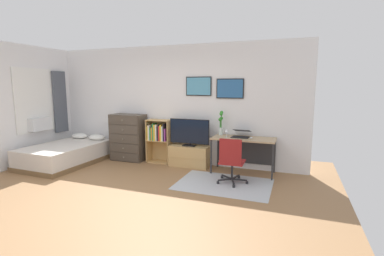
{
  "coord_description": "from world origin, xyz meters",
  "views": [
    {
      "loc": [
        2.74,
        -3.54,
        1.79
      ],
      "look_at": [
        0.85,
        1.5,
        0.98
      ],
      "focal_mm": 26.24,
      "sensor_mm": 36.0,
      "label": 1
    }
  ],
  "objects": [
    {
      "name": "ground_plane",
      "position": [
        0.0,
        0.0,
        0.0
      ],
      "size": [
        7.2,
        7.2,
        0.0
      ],
      "primitive_type": "plane",
      "color": "#936B44"
    },
    {
      "name": "wall_back_with_posters",
      "position": [
        0.01,
        2.43,
        1.36
      ],
      "size": [
        6.12,
        0.09,
        2.7
      ],
      "color": "white",
      "rests_on": "ground_plane"
    },
    {
      "name": "area_rug",
      "position": [
        1.56,
        1.29,
        0.0
      ],
      "size": [
        1.7,
        1.2,
        0.01
      ],
      "primitive_type": "cube",
      "color": "#B2B7BC",
      "rests_on": "ground_plane"
    },
    {
      "name": "bed",
      "position": [
        -2.21,
        1.39,
        0.23
      ],
      "size": [
        1.29,
        1.98,
        0.58
      ],
      "rotation": [
        0.0,
        0.0,
        -0.02
      ],
      "color": "brown",
      "rests_on": "ground_plane"
    },
    {
      "name": "dresser",
      "position": [
        -1.04,
        2.15,
        0.56
      ],
      "size": [
        0.82,
        0.46,
        1.11
      ],
      "color": "#4C4238",
      "rests_on": "ground_plane"
    },
    {
      "name": "bookshelf",
      "position": [
        -0.25,
        2.21,
        0.61
      ],
      "size": [
        0.57,
        0.3,
        1.01
      ],
      "color": "tan",
      "rests_on": "ground_plane"
    },
    {
      "name": "tv_stand",
      "position": [
        0.55,
        2.17,
        0.23
      ],
      "size": [
        0.88,
        0.41,
        0.47
      ],
      "color": "tan",
      "rests_on": "ground_plane"
    },
    {
      "name": "television",
      "position": [
        0.55,
        2.15,
        0.77
      ],
      "size": [
        0.92,
        0.16,
        0.6
      ],
      "color": "black",
      "rests_on": "tv_stand"
    },
    {
      "name": "desk",
      "position": [
        1.76,
        2.16,
        0.6
      ],
      "size": [
        1.27,
        0.58,
        0.74
      ],
      "color": "tan",
      "rests_on": "ground_plane"
    },
    {
      "name": "office_chair",
      "position": [
        1.67,
        1.35,
        0.46
      ],
      "size": [
        0.56,
        0.58,
        0.86
      ],
      "rotation": [
        0.0,
        0.0,
        0.03
      ],
      "color": "#232326",
      "rests_on": "ground_plane"
    },
    {
      "name": "laptop",
      "position": [
        1.69,
        2.17,
        0.8
      ],
      "size": [
        0.37,
        0.4,
        0.15
      ],
      "rotation": [
        0.0,
        0.0,
        -0.08
      ],
      "color": "black",
      "rests_on": "desk"
    },
    {
      "name": "computer_mouse",
      "position": [
        1.91,
        2.04,
        0.76
      ],
      "size": [
        0.06,
        0.1,
        0.03
      ],
      "primitive_type": "ellipsoid",
      "color": "silver",
      "rests_on": "desk"
    },
    {
      "name": "bamboo_vase",
      "position": [
        1.23,
        2.25,
        1.0
      ],
      "size": [
        0.1,
        0.09,
        0.52
      ],
      "color": "silver",
      "rests_on": "desk"
    },
    {
      "name": "wine_glass",
      "position": [
        1.41,
        2.05,
        0.87
      ],
      "size": [
        0.07,
        0.07,
        0.18
      ],
      "color": "silver",
      "rests_on": "desk"
    }
  ]
}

